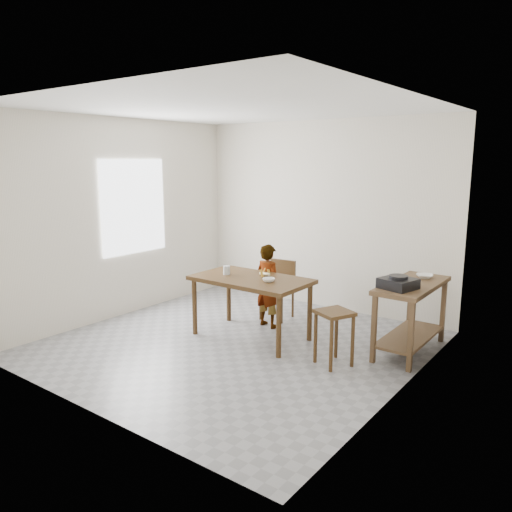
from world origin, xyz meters
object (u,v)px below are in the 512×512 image
Objects in this scene: prep_counter at (410,318)px; dining_table at (251,308)px; stool at (334,338)px; dining_chair at (277,290)px; child at (268,286)px.

dining_table is at bearing -157.85° from prep_counter.
stool is (-0.51, -0.84, -0.10)m from prep_counter.
dining_table is at bearing -84.10° from dining_chair.
prep_counter is at bearing 22.15° from dining_table.
prep_counter is at bearing -8.91° from dining_chair.
prep_counter is at bearing 58.51° from stool.
prep_counter is (1.72, 0.70, 0.03)m from dining_table.
dining_table is at bearing 173.39° from stool.
dining_chair is at bearing 177.01° from prep_counter.
dining_table is 0.82m from dining_chair.
dining_table reaches higher than stool.
prep_counter reaches higher than stool.
stool is (1.21, -0.14, -0.08)m from dining_table.
stool is at bearing -6.61° from dining_table.
child is at bearing 154.92° from stool.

